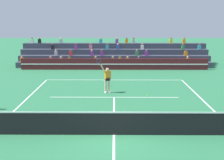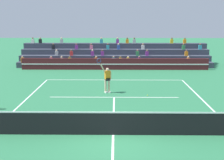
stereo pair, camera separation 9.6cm
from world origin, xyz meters
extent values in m
plane|color=#2D7A4C|center=(0.00, 0.00, 0.00)|extent=(120.00, 120.00, 0.00)
cube|color=white|center=(0.00, 11.90, 0.00)|extent=(11.00, 0.10, 0.01)
cube|color=white|center=(0.00, 6.43, 0.00)|extent=(8.25, 0.10, 0.01)
cube|color=white|center=(0.00, 0.00, 0.00)|extent=(0.10, 12.85, 0.01)
cube|color=black|center=(0.00, 0.00, 0.50)|extent=(11.90, 0.02, 1.00)
cube|color=white|center=(0.00, 0.00, 1.03)|extent=(11.90, 0.04, 0.06)
cube|color=#51191E|center=(0.00, 16.82, 0.55)|extent=(18.00, 0.24, 1.10)
cube|color=white|center=(0.00, 16.69, 0.55)|extent=(18.00, 0.02, 0.10)
cube|color=#383D4C|center=(0.00, 18.10, 0.28)|extent=(19.66, 0.95, 0.55)
cube|color=orange|center=(-9.25, 17.93, 0.77)|extent=(0.32, 0.22, 0.44)
sphere|color=beige|center=(-9.25, 17.93, 1.09)|extent=(0.18, 0.18, 0.18)
cube|color=orange|center=(7.30, 17.93, 0.77)|extent=(0.32, 0.22, 0.44)
sphere|color=beige|center=(7.30, 17.93, 1.09)|extent=(0.18, 0.18, 0.18)
cube|color=#B2B2B7|center=(-5.32, 17.93, 0.77)|extent=(0.32, 0.22, 0.44)
sphere|color=beige|center=(-5.32, 17.93, 1.09)|extent=(0.18, 0.18, 0.18)
cube|color=purple|center=(2.43, 17.93, 0.77)|extent=(0.32, 0.22, 0.44)
sphere|color=#9E7051|center=(2.43, 17.93, 1.09)|extent=(0.18, 0.18, 0.18)
cube|color=orange|center=(-1.86, 17.93, 0.77)|extent=(0.32, 0.22, 0.44)
sphere|color=tan|center=(-1.86, 17.93, 1.09)|extent=(0.18, 0.18, 0.18)
cube|color=yellow|center=(0.57, 17.93, 0.77)|extent=(0.32, 0.22, 0.44)
sphere|color=brown|center=(0.57, 17.93, 1.09)|extent=(0.18, 0.18, 0.18)
cube|color=pink|center=(-6.36, 17.93, 0.77)|extent=(0.32, 0.22, 0.44)
sphere|color=tan|center=(-6.36, 17.93, 1.09)|extent=(0.18, 0.18, 0.18)
cube|color=yellow|center=(1.33, 17.93, 0.77)|extent=(0.32, 0.22, 0.44)
sphere|color=beige|center=(1.33, 17.93, 1.09)|extent=(0.18, 0.18, 0.18)
cube|color=yellow|center=(-4.49, 17.93, 0.77)|extent=(0.32, 0.22, 0.44)
sphere|color=brown|center=(-4.49, 17.93, 1.09)|extent=(0.18, 0.18, 0.18)
cube|color=teal|center=(-0.12, 17.93, 0.77)|extent=(0.32, 0.22, 0.44)
sphere|color=tan|center=(-0.12, 17.93, 1.09)|extent=(0.18, 0.18, 0.18)
cube|color=#383D4C|center=(0.00, 19.05, 0.55)|extent=(19.66, 0.95, 1.10)
cube|color=orange|center=(7.31, 18.88, 1.32)|extent=(0.32, 0.22, 0.44)
sphere|color=brown|center=(7.31, 18.88, 1.64)|extent=(0.18, 0.18, 0.18)
cube|color=purple|center=(3.29, 18.88, 1.32)|extent=(0.32, 0.22, 0.44)
sphere|color=#9E7051|center=(3.29, 18.88, 1.64)|extent=(0.18, 0.18, 0.18)
cube|color=purple|center=(-2.30, 18.88, 1.32)|extent=(0.32, 0.22, 0.44)
sphere|color=beige|center=(-2.30, 18.88, 1.64)|extent=(0.18, 0.18, 0.18)
cube|color=#B2B2B7|center=(-5.99, 18.88, 1.32)|extent=(0.32, 0.22, 0.44)
sphere|color=beige|center=(-5.99, 18.88, 1.64)|extent=(0.18, 0.18, 0.18)
cube|color=red|center=(-4.46, 18.88, 1.32)|extent=(0.32, 0.22, 0.44)
sphere|color=brown|center=(-4.46, 18.88, 1.64)|extent=(0.18, 0.18, 0.18)
cube|color=purple|center=(-1.28, 18.88, 1.32)|extent=(0.32, 0.22, 0.44)
sphere|color=brown|center=(-1.28, 18.88, 1.64)|extent=(0.18, 0.18, 0.18)
cube|color=#338C4C|center=(2.31, 18.88, 1.32)|extent=(0.32, 0.22, 0.44)
sphere|color=#9E7051|center=(2.31, 18.88, 1.64)|extent=(0.18, 0.18, 0.18)
cube|color=#383D4C|center=(0.00, 20.00, 0.83)|extent=(19.66, 0.95, 1.65)
cube|color=black|center=(-6.49, 19.83, 1.87)|extent=(0.32, 0.22, 0.44)
sphere|color=brown|center=(-6.49, 19.83, 2.19)|extent=(0.18, 0.18, 0.18)
cube|color=#338C4C|center=(7.20, 19.83, 1.87)|extent=(0.32, 0.22, 0.44)
sphere|color=brown|center=(7.20, 19.83, 2.19)|extent=(0.18, 0.18, 0.18)
cube|color=teal|center=(8.93, 19.83, 1.87)|extent=(0.32, 0.22, 0.44)
sphere|color=brown|center=(8.93, 19.83, 2.19)|extent=(0.18, 0.18, 0.18)
cube|color=pink|center=(-2.49, 19.83, 1.87)|extent=(0.32, 0.22, 0.44)
sphere|color=brown|center=(-2.49, 19.83, 2.19)|extent=(0.18, 0.18, 0.18)
cube|color=#2D4CA5|center=(0.37, 19.83, 1.87)|extent=(0.32, 0.22, 0.44)
sphere|color=beige|center=(0.37, 19.83, 2.19)|extent=(0.18, 0.18, 0.18)
cube|color=teal|center=(-0.75, 19.83, 1.87)|extent=(0.32, 0.22, 0.44)
sphere|color=brown|center=(-0.75, 19.83, 2.19)|extent=(0.18, 0.18, 0.18)
cube|color=silver|center=(2.94, 19.83, 1.87)|extent=(0.32, 0.22, 0.44)
sphere|color=#9E7051|center=(2.94, 19.83, 2.19)|extent=(0.18, 0.18, 0.18)
cube|color=purple|center=(-4.05, 19.83, 1.87)|extent=(0.32, 0.22, 0.44)
sphere|color=brown|center=(-4.05, 19.83, 2.19)|extent=(0.18, 0.18, 0.18)
cube|color=#383D4C|center=(0.00, 20.95, 1.10)|extent=(19.66, 0.95, 2.20)
cube|color=teal|center=(-1.46, 20.78, 2.42)|extent=(0.32, 0.22, 0.44)
sphere|color=tan|center=(-1.46, 20.78, 2.74)|extent=(0.18, 0.18, 0.18)
cube|color=yellow|center=(6.10, 20.78, 2.42)|extent=(0.32, 0.22, 0.44)
sphere|color=brown|center=(6.10, 20.78, 2.74)|extent=(0.18, 0.18, 0.18)
cube|color=black|center=(-8.07, 20.78, 2.42)|extent=(0.32, 0.22, 0.44)
sphere|color=#9E7051|center=(-8.07, 20.78, 2.74)|extent=(0.18, 0.18, 0.18)
cube|color=#B2B2B7|center=(-5.76, 20.78, 2.42)|extent=(0.32, 0.22, 0.44)
sphere|color=beige|center=(-5.76, 20.78, 2.74)|extent=(0.18, 0.18, 0.18)
cube|color=orange|center=(1.32, 20.78, 2.42)|extent=(0.32, 0.22, 0.44)
sphere|color=brown|center=(1.32, 20.78, 2.74)|extent=(0.18, 0.18, 0.18)
cube|color=purple|center=(0.28, 20.78, 2.42)|extent=(0.32, 0.22, 0.44)
sphere|color=tan|center=(0.28, 20.78, 2.74)|extent=(0.18, 0.18, 0.18)
cube|color=#B2B2B7|center=(2.07, 20.78, 2.42)|extent=(0.32, 0.22, 0.44)
sphere|color=brown|center=(2.07, 20.78, 2.74)|extent=(0.18, 0.18, 0.18)
cube|color=orange|center=(7.49, 20.78, 2.42)|extent=(0.32, 0.22, 0.44)
sphere|color=brown|center=(7.49, 20.78, 2.74)|extent=(0.18, 0.18, 0.18)
cube|color=silver|center=(-8.89, 20.78, 2.42)|extent=(0.32, 0.22, 0.44)
sphere|color=brown|center=(-8.89, 20.78, 2.74)|extent=(0.18, 0.18, 0.18)
cylinder|color=beige|center=(-0.36, 7.67, 0.45)|extent=(0.14, 0.14, 0.90)
cylinder|color=beige|center=(-0.59, 7.63, 0.45)|extent=(0.14, 0.14, 0.90)
cube|color=black|center=(-0.45, 7.63, 0.94)|extent=(0.38, 0.33, 0.20)
cube|color=orange|center=(-0.45, 7.63, 1.24)|extent=(0.41, 0.35, 0.56)
sphere|color=beige|center=(-0.45, 7.63, 1.60)|extent=(0.22, 0.22, 0.22)
cube|color=white|center=(-0.34, 7.63, 0.04)|extent=(0.23, 0.29, 0.09)
cube|color=white|center=(-0.57, 7.59, 0.04)|extent=(0.23, 0.29, 0.09)
cylinder|color=beige|center=(-0.24, 7.75, 1.18)|extent=(0.09, 0.09, 0.56)
cylinder|color=beige|center=(-0.77, 7.46, 1.73)|extent=(0.36, 0.25, 0.57)
cylinder|color=black|center=(-0.93, 7.37, 2.08)|extent=(0.13, 0.09, 0.21)
torus|color=#1E4C99|center=(-1.01, 7.33, 2.24)|extent=(0.38, 0.23, 0.42)
sphere|color=#C6DB33|center=(2.17, 6.84, 0.03)|extent=(0.07, 0.07, 0.07)
camera|label=1|loc=(0.02, -12.91, 5.15)|focal=50.00mm
camera|label=2|loc=(0.11, -12.91, 5.15)|focal=50.00mm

